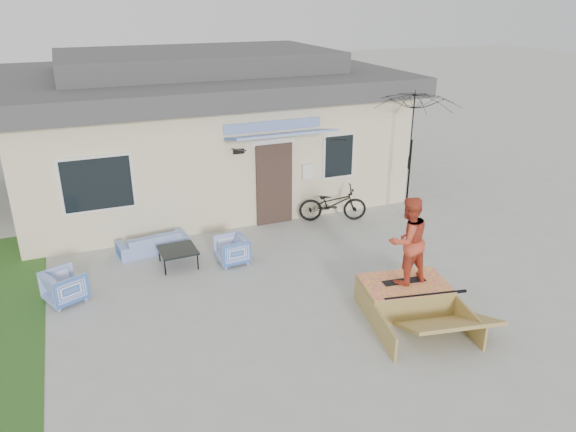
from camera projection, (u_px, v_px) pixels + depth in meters
name	position (u px, v px, depth m)	size (l,w,h in m)	color
ground	(310.00, 318.00, 9.99)	(90.00, 90.00, 0.00)	#A0A19A
grass_strip	(4.00, 321.00, 9.89)	(1.40, 8.00, 0.01)	#254E1B
house	(200.00, 124.00, 16.11)	(10.80, 8.49, 4.10)	beige
loveseat	(152.00, 239.00, 12.48)	(1.58, 0.46, 0.62)	blue
armchair_left	(64.00, 285.00, 10.42)	(0.69, 0.64, 0.71)	blue
armchair_right	(232.00, 249.00, 11.94)	(0.65, 0.61, 0.67)	blue
coffee_table	(178.00, 257.00, 11.86)	(0.78, 0.78, 0.39)	black
bicycle	(333.00, 200.00, 14.11)	(0.62, 1.76, 1.13)	black
patio_umbrella	(411.00, 153.00, 13.90)	(2.69, 2.57, 2.20)	black
skate_ramp	(404.00, 295.00, 10.23)	(1.57, 2.09, 0.52)	#9E8241
skateboard	(404.00, 281.00, 10.17)	(0.82, 0.21, 0.05)	black
skater	(408.00, 239.00, 9.85)	(0.81, 0.63, 1.66)	#C5452B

